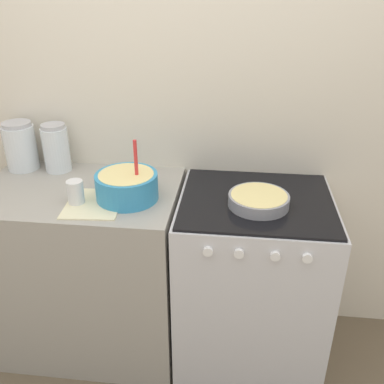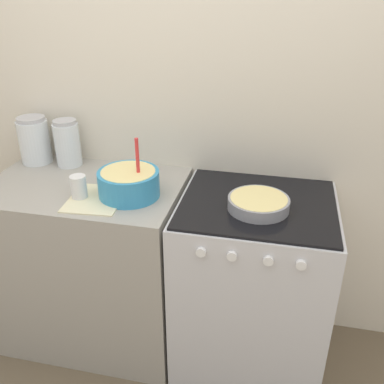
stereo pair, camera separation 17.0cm
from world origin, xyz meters
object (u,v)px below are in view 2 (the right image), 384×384
Objects in this scene: baking_pan at (258,203)px; storage_jar_left at (35,143)px; mixing_bowl at (129,182)px; tin_can at (79,187)px; storage_jar_middle at (68,146)px; stove at (252,284)px.

baking_pan is 1.07× the size of storage_jar_left.
tin_can is (-0.21, -0.07, -0.01)m from mixing_bowl.
baking_pan is 1.06m from storage_jar_middle.
stove is 8.40× the size of tin_can.
stove is at bearing 9.59° from tin_can.
mixing_bowl is at bearing 18.96° from tin_can.
storage_jar_middle is (-1.02, 0.27, 0.08)m from baking_pan.
baking_pan is 0.80m from tin_can.
storage_jar_left is at bearing 170.07° from stove.
mixing_bowl reaches higher than storage_jar_middle.
mixing_bowl is at bearing -173.98° from stove.
tin_can is at bearing -161.04° from mixing_bowl.
stove is 0.79m from mixing_bowl.
storage_jar_middle is at bearing 165.08° from baking_pan.
mixing_bowl is 0.22m from tin_can.
storage_jar_middle is 0.41m from tin_can.
stove is 3.27× the size of mixing_bowl.
storage_jar_left is 0.54m from tin_can.
mixing_bowl is 1.06× the size of baking_pan.
stove is 3.76× the size of storage_jar_middle.
stove is 1.35m from storage_jar_left.
tin_can is at bearing -39.91° from storage_jar_left.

